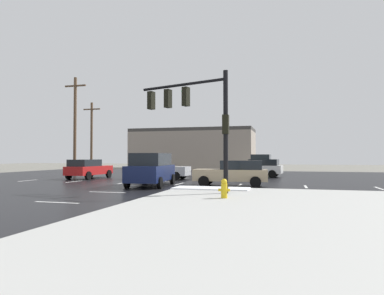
# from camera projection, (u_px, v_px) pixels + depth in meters

# --- Properties ---
(ground_plane) EXTENTS (120.00, 120.00, 0.00)m
(ground_plane) POSITION_uv_depth(u_px,v_px,m) (151.00, 184.00, 23.16)
(ground_plane) COLOR slate
(road_asphalt) EXTENTS (44.00, 44.00, 0.02)m
(road_asphalt) POSITION_uv_depth(u_px,v_px,m) (151.00, 183.00, 23.16)
(road_asphalt) COLOR black
(road_asphalt) RESTS_ON ground_plane
(snow_strip_curbside) EXTENTS (4.00, 1.60, 0.06)m
(snow_strip_curbside) POSITION_uv_depth(u_px,v_px,m) (211.00, 188.00, 18.01)
(snow_strip_curbside) COLOR white
(snow_strip_curbside) RESTS_ON sidewalk_corner
(lane_markings) EXTENTS (36.15, 36.15, 0.01)m
(lane_markings) POSITION_uv_depth(u_px,v_px,m) (161.00, 185.00, 21.52)
(lane_markings) COLOR silver
(lane_markings) RESTS_ON road_asphalt
(traffic_signal_mast) EXTENTS (4.88, 1.70, 5.74)m
(traffic_signal_mast) POSITION_uv_depth(u_px,v_px,m) (196.00, 111.00, 16.77)
(traffic_signal_mast) COLOR black
(traffic_signal_mast) RESTS_ON sidewalk_corner
(fire_hydrant) EXTENTS (0.48, 0.26, 0.79)m
(fire_hydrant) POSITION_uv_depth(u_px,v_px,m) (224.00, 188.00, 13.98)
(fire_hydrant) COLOR gold
(fire_hydrant) RESTS_ON sidewalk_corner
(strip_building_background) EXTENTS (18.53, 8.00, 6.08)m
(strip_building_background) POSITION_uv_depth(u_px,v_px,m) (193.00, 149.00, 53.00)
(strip_building_background) COLOR gray
(strip_building_background) RESTS_ON ground_plane
(suv_green) EXTENTS (2.25, 4.87, 2.03)m
(suv_green) POSITION_uv_depth(u_px,v_px,m) (261.00, 164.00, 34.57)
(suv_green) COLOR #195933
(suv_green) RESTS_ON road_asphalt
(sedan_red) EXTENTS (2.14, 4.59, 1.58)m
(sedan_red) POSITION_uv_depth(u_px,v_px,m) (88.00, 168.00, 28.27)
(sedan_red) COLOR #B21919
(sedan_red) RESTS_ON road_asphalt
(sedan_white) EXTENTS (4.68, 2.42, 1.58)m
(sedan_white) POSITION_uv_depth(u_px,v_px,m) (258.00, 168.00, 30.53)
(sedan_white) COLOR white
(sedan_white) RESTS_ON road_asphalt
(suv_navy) EXTENTS (2.54, 4.97, 2.03)m
(suv_navy) POSITION_uv_depth(u_px,v_px,m) (151.00, 169.00, 21.13)
(suv_navy) COLOR #141E47
(suv_navy) RESTS_ON road_asphalt
(sedan_silver) EXTENTS (4.54, 2.02, 1.58)m
(sedan_silver) POSITION_uv_depth(u_px,v_px,m) (159.00, 169.00, 27.33)
(sedan_silver) COLOR #B7BABF
(sedan_silver) RESTS_ON road_asphalt
(sedan_tan) EXTENTS (4.62, 2.25, 1.58)m
(sedan_tan) POSITION_uv_depth(u_px,v_px,m) (233.00, 173.00, 21.06)
(sedan_tan) COLOR tan
(sedan_tan) RESTS_ON road_asphalt
(utility_pole_far) EXTENTS (2.20, 0.28, 9.36)m
(utility_pole_far) POSITION_uv_depth(u_px,v_px,m) (75.00, 124.00, 32.25)
(utility_pole_far) COLOR brown
(utility_pole_far) RESTS_ON ground_plane
(utility_pole_distant) EXTENTS (2.20, 0.28, 8.35)m
(utility_pole_distant) POSITION_uv_depth(u_px,v_px,m) (92.00, 135.00, 40.98)
(utility_pole_distant) COLOR brown
(utility_pole_distant) RESTS_ON ground_plane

